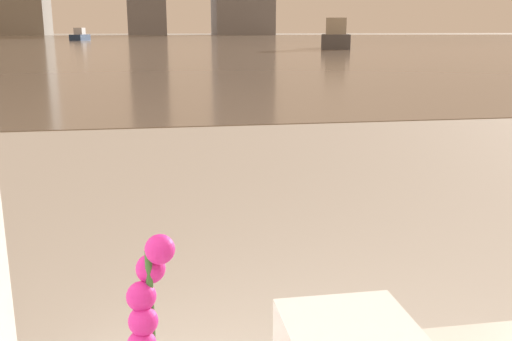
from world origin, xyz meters
name	(u,v)px	position (x,y,z in m)	size (l,w,h in m)	color
harbor_water	(161,41)	(0.00, 62.00, 0.01)	(180.00, 110.00, 0.01)	gray
harbor_boat_3	(336,38)	(10.64, 35.05, 0.66)	(3.08, 5.23, 1.85)	#4C4C51
harbor_boat_4	(80,36)	(-8.44, 64.16, 0.47)	(1.83, 3.65, 1.31)	navy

